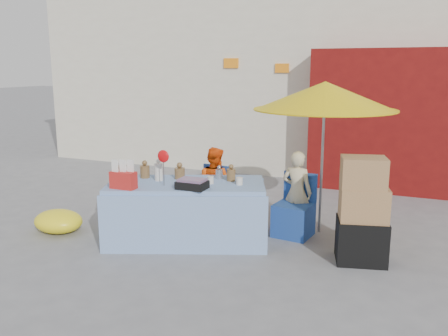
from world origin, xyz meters
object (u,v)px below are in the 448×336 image
at_px(market_table, 186,211).
at_px(chair_left, 211,207).
at_px(vendor_beige, 297,192).
at_px(vendor_orange, 214,185).
at_px(umbrella, 325,96).
at_px(box_stack, 362,214).
at_px(chair_right, 294,217).

relative_size(market_table, chair_left, 2.69).
distance_m(chair_left, vendor_beige, 1.30).
height_order(chair_left, vendor_beige, vendor_beige).
relative_size(vendor_orange, umbrella, 0.54).
bearing_deg(vendor_beige, box_stack, 151.35).
bearing_deg(chair_right, vendor_beige, 98.51).
xyz_separation_m(market_table, vendor_beige, (1.27, 0.88, 0.17)).
xyz_separation_m(chair_right, box_stack, (0.96, -0.57, 0.33)).
distance_m(chair_right, box_stack, 1.16).
bearing_deg(umbrella, chair_left, -169.59).
height_order(market_table, vendor_beige, market_table).
bearing_deg(umbrella, vendor_beige, -153.43).
bearing_deg(vendor_orange, box_stack, 169.94).
relative_size(vendor_beige, umbrella, 0.56).
height_order(market_table, chair_left, market_table).
relative_size(vendor_orange, box_stack, 0.89).
distance_m(market_table, vendor_orange, 0.90).
distance_m(market_table, chair_left, 0.77).
height_order(market_table, box_stack, box_stack).
distance_m(vendor_beige, box_stack, 1.19).
bearing_deg(umbrella, vendor_orange, -174.47).
distance_m(vendor_beige, umbrella, 1.35).
relative_size(chair_left, vendor_beige, 0.73).
xyz_separation_m(chair_right, vendor_beige, (-0.00, 0.13, 0.32)).
xyz_separation_m(market_table, chair_right, (1.27, 0.75, -0.15)).
bearing_deg(vendor_orange, chair_right, -178.50).
bearing_deg(umbrella, chair_right, -136.33).
relative_size(chair_left, umbrella, 0.41).
bearing_deg(umbrella, box_stack, -52.31).
relative_size(market_table, chair_right, 2.69).
relative_size(chair_left, chair_right, 1.00).
bearing_deg(box_stack, market_table, -175.40).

